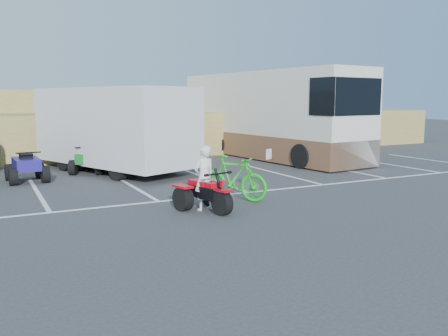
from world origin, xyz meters
name	(u,v)px	position (x,y,z in m)	size (l,w,h in m)	color
ground	(195,223)	(0.00, 0.00, 0.00)	(100.00, 100.00, 0.00)	#343437
parking_stripes	(168,188)	(0.87, 4.07, 0.00)	(28.00, 5.16, 0.01)	white
grass_embankment	(72,124)	(0.00, 15.48, 1.42)	(40.00, 8.50, 3.10)	olive
red_trike_atv	(208,211)	(0.70, 0.85, 0.00)	(1.14, 1.52, 0.99)	#AC0915
rider	(204,178)	(0.67, 0.99, 0.78)	(0.57, 0.38, 1.57)	white
green_dirt_bike	(233,178)	(1.84, 1.72, 0.59)	(0.56, 1.98, 1.19)	#14BF19
cargo_trailer	(114,127)	(0.30, 8.08, 1.66)	(4.90, 7.06, 3.06)	silver
rv_motorhome	(268,121)	(7.78, 9.43, 1.65)	(3.84, 10.81, 3.80)	silver
quad_atv_blue	(27,182)	(-2.80, 7.23, 0.00)	(1.18, 1.58, 1.03)	navy
quad_atv_green	(90,173)	(-0.60, 8.21, 0.00)	(1.15, 1.55, 1.01)	#155C22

